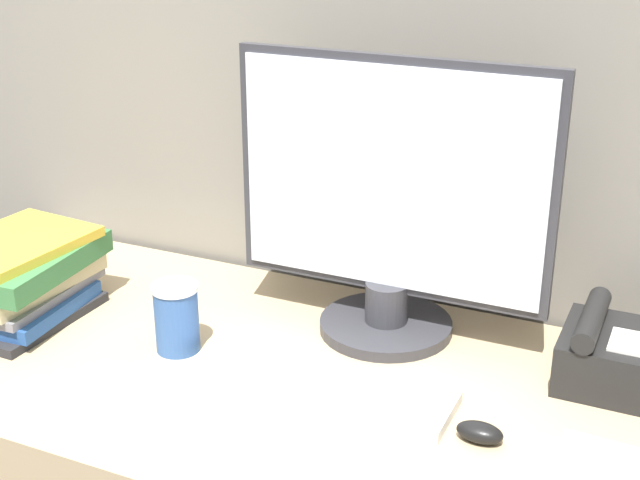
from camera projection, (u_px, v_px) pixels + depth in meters
cubicle_panel_rear at (368, 244)px, 1.74m from camera, size 1.89×0.04×1.61m
monitor at (390, 212)px, 1.50m from camera, size 0.55×0.23×0.49m
keyboard at (318, 385)px, 1.39m from camera, size 0.43×0.12×0.02m
mouse at (480, 432)px, 1.27m from camera, size 0.07×0.04×0.03m
coffee_cup at (177, 317)px, 1.49m from camera, size 0.08×0.08×0.12m
book_stack at (19, 277)px, 1.61m from camera, size 0.23×0.30×0.15m
desk_telephone at (618, 356)px, 1.40m from camera, size 0.18×0.18×0.12m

